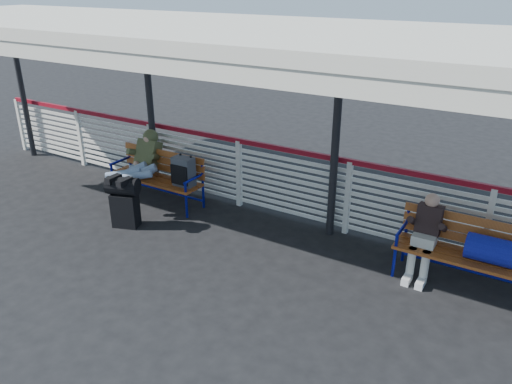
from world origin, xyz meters
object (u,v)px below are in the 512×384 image
Objects in this scene: companion_person at (425,235)px; bench_right at (479,249)px; luggage_stack at (124,200)px; traveler_man at (137,168)px; bench_left at (168,172)px.

bench_right is at bearing 0.77° from companion_person.
luggage_stack is at bearing -167.05° from companion_person.
traveler_man is 4.82m from companion_person.
traveler_man reaches higher than bench_right.
bench_left is 5.09m from bench_right.
bench_right is at bearing -7.78° from luggage_stack.
bench_right is at bearing 3.65° from traveler_man.
bench_right is 5.49m from traveler_man.
bench_left is (0.04, 1.03, 0.15)m from luggage_stack.
luggage_stack is 5.24m from bench_right.
luggage_stack is 1.04m from bench_left.
traveler_man is at bearing -138.73° from bench_left.
bench_right is 1.10× the size of traveler_man.
traveler_man is (-5.48, -0.35, 0.12)m from bench_right.
traveler_man reaches higher than companion_person.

